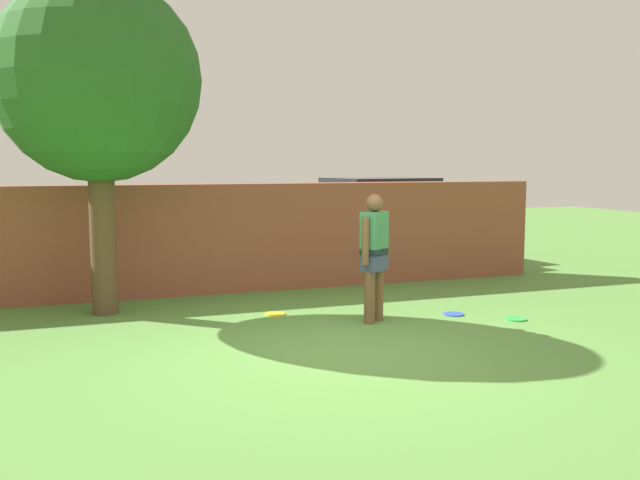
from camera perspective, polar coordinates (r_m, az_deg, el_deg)
ground_plane at (r=7.51m, az=1.23°, el=-9.17°), size 40.00×40.00×0.00m
brick_wall at (r=10.82m, az=-14.03°, el=-0.06°), size 13.30×0.50×1.69m
tree at (r=9.65m, az=-17.69°, el=12.23°), size 2.66×2.66×4.41m
person at (r=8.79m, az=4.45°, el=-0.95°), size 0.45×0.39×1.62m
car at (r=14.11m, az=4.89°, el=1.60°), size 4.40×2.38×1.72m
frisbee_green at (r=9.36m, az=15.68°, el=-6.24°), size 0.27×0.27×0.02m
frisbee_yellow at (r=9.34m, az=-3.71°, el=-6.05°), size 0.27×0.27×0.02m
frisbee_blue at (r=9.48m, az=10.84°, el=-5.97°), size 0.27×0.27×0.02m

